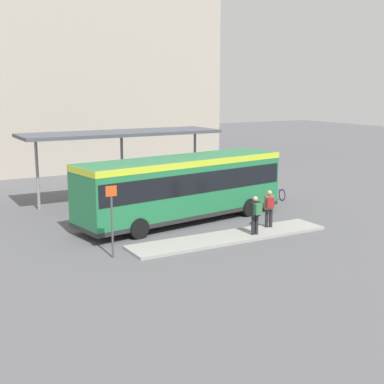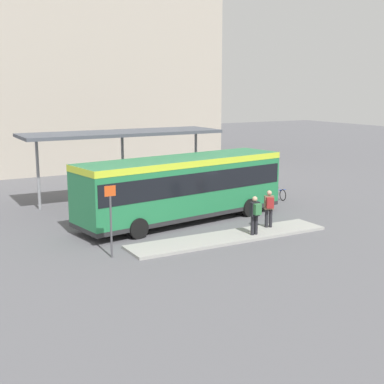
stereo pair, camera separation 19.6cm
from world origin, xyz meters
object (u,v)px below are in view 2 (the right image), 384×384
at_px(pedestrian_companion, 269,206).
at_px(bicycle_green, 262,189).
at_px(platform_sign, 111,218).
at_px(pedestrian_waiting, 255,213).
at_px(bicycle_blue, 279,193).
at_px(bicycle_yellow, 270,191).
at_px(city_bus, 182,184).

bearing_deg(pedestrian_companion, bicycle_green, -10.15).
xyz_separation_m(pedestrian_companion, platform_sign, (-7.71, -0.31, 0.45)).
relative_size(pedestrian_waiting, bicycle_blue, 1.09).
relative_size(pedestrian_companion, bicycle_green, 1.04).
relative_size(pedestrian_companion, bicycle_yellow, 1.00).
height_order(city_bus, bicycle_green, city_bus).
bearing_deg(pedestrian_waiting, bicycle_yellow, -40.03).
bearing_deg(pedestrian_waiting, pedestrian_companion, -59.76).
bearing_deg(city_bus, bicycle_yellow, 11.06).
bearing_deg(bicycle_yellow, bicycle_blue, -168.48).
bearing_deg(bicycle_green, platform_sign, 125.73).
height_order(pedestrian_companion, bicycle_green, pedestrian_companion).
height_order(bicycle_green, platform_sign, platform_sign).
height_order(pedestrian_companion, bicycle_yellow, pedestrian_companion).
bearing_deg(pedestrian_companion, pedestrian_waiting, 143.19).
bearing_deg(bicycle_yellow, bicycle_green, 4.36).
distance_m(bicycle_blue, bicycle_yellow, 0.72).
relative_size(city_bus, platform_sign, 3.91).
xyz_separation_m(bicycle_green, platform_sign, (-12.28, -6.97, 1.20)).
height_order(bicycle_blue, bicycle_green, bicycle_green).
bearing_deg(bicycle_green, city_bus, 120.79).
relative_size(city_bus, pedestrian_companion, 6.38).
bearing_deg(bicycle_green, bicycle_blue, -169.23).
bearing_deg(city_bus, bicycle_green, 15.88).
relative_size(bicycle_green, platform_sign, 0.59).
bearing_deg(bicycle_blue, pedestrian_waiting, -38.61).
distance_m(pedestrian_waiting, pedestrian_companion, 1.47).
relative_size(pedestrian_waiting, platform_sign, 0.61).
xyz_separation_m(city_bus, bicycle_yellow, (7.27, 2.62, -1.46)).
height_order(pedestrian_waiting, bicycle_yellow, pedestrian_waiting).
xyz_separation_m(bicycle_blue, bicycle_green, (-0.11, 1.42, 0.02)).
xyz_separation_m(pedestrian_waiting, platform_sign, (-6.42, 0.40, 0.46)).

